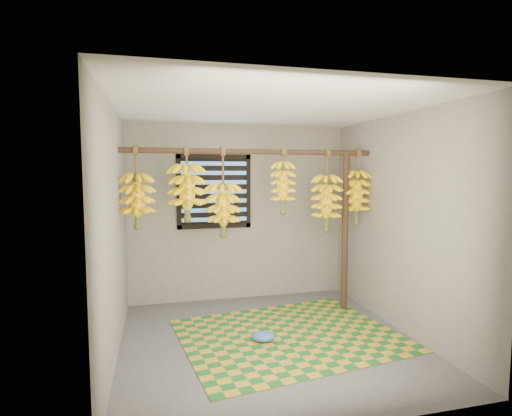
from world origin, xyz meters
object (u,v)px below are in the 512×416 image
object	(u,v)px
woven_mat	(289,335)
banana_bunch_a	(137,201)
support_post	(345,232)
plastic_bag	(263,337)
banana_bunch_d	(283,188)
banana_bunch_f	(357,197)
banana_bunch_b	(187,193)
banana_bunch_e	(326,203)
banana_bunch_c	(223,210)

from	to	relation	value
woven_mat	banana_bunch_a	distance (m)	2.22
support_post	banana_bunch_a	xyz separation A→B (m)	(-2.52, -0.00, 0.44)
plastic_bag	banana_bunch_a	xyz separation A→B (m)	(-1.26, 0.72, 1.38)
plastic_bag	banana_bunch_d	size ratio (longest dim) A/B	0.31
plastic_bag	banana_bunch_f	size ratio (longest dim) A/B	0.26
banana_bunch_a	banana_bunch_d	world-z (taller)	same
plastic_bag	banana_bunch_b	size ratio (longest dim) A/B	0.30
woven_mat	banana_bunch_d	bearing A→B (deg)	78.88
banana_bunch_e	support_post	bearing A→B (deg)	0.00
banana_bunch_d	banana_bunch_e	distance (m)	0.60
support_post	banana_bunch_f	distance (m)	0.47
support_post	woven_mat	world-z (taller)	support_post
banana_bunch_d	banana_bunch_f	world-z (taller)	same
banana_bunch_c	banana_bunch_e	bearing A→B (deg)	-0.00
banana_bunch_a	support_post	bearing A→B (deg)	0.00
support_post	banana_bunch_e	size ratio (longest dim) A/B	1.96
woven_mat	banana_bunch_d	world-z (taller)	banana_bunch_d
banana_bunch_d	woven_mat	bearing A→B (deg)	-101.12
banana_bunch_b	banana_bunch_e	distance (m)	1.72
banana_bunch_a	banana_bunch_e	world-z (taller)	same
support_post	banana_bunch_d	xyz separation A→B (m)	(-0.83, 0.00, 0.58)
banana_bunch_c	woven_mat	bearing A→B (deg)	-45.76
banana_bunch_e	plastic_bag	bearing A→B (deg)	-144.34
banana_bunch_b	banana_bunch_f	bearing A→B (deg)	0.00
banana_bunch_c	banana_bunch_f	world-z (taller)	same
banana_bunch_a	banana_bunch_b	distance (m)	0.56
banana_bunch_b	banana_bunch_e	world-z (taller)	same
support_post	banana_bunch_f	bearing A→B (deg)	0.00
banana_bunch_b	banana_bunch_c	world-z (taller)	same
plastic_bag	banana_bunch_a	size ratio (longest dim) A/B	0.27
plastic_bag	banana_bunch_b	xyz separation A→B (m)	(-0.71, 0.72, 1.47)
plastic_bag	banana_bunch_e	world-z (taller)	banana_bunch_e
plastic_bag	banana_bunch_b	world-z (taller)	banana_bunch_b
banana_bunch_f	banana_bunch_d	bearing A→B (deg)	180.00
banana_bunch_b	banana_bunch_f	size ratio (longest dim) A/B	0.89
woven_mat	banana_bunch_f	xyz separation A→B (m)	(1.10, 0.62, 1.44)
plastic_bag	banana_bunch_e	size ratio (longest dim) A/B	0.24
banana_bunch_b	banana_bunch_f	world-z (taller)	same
banana_bunch_a	banana_bunch_d	distance (m)	1.70
banana_bunch_f	banana_bunch_e	bearing A→B (deg)	-180.00
plastic_bag	banana_bunch_f	distance (m)	2.11
plastic_bag	banana_bunch_d	xyz separation A→B (m)	(0.44, 0.72, 1.51)
woven_mat	plastic_bag	size ratio (longest dim) A/B	9.02
banana_bunch_b	banana_bunch_a	bearing A→B (deg)	-180.00
banana_bunch_d	banana_bunch_f	xyz separation A→B (m)	(0.98, 0.00, -0.13)
banana_bunch_a	woven_mat	bearing A→B (deg)	-21.67
plastic_bag	banana_bunch_b	bearing A→B (deg)	134.58
banana_bunch_a	banana_bunch_b	bearing A→B (deg)	0.00
banana_bunch_d	banana_bunch_f	distance (m)	0.98
banana_bunch_c	banana_bunch_b	bearing A→B (deg)	180.00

